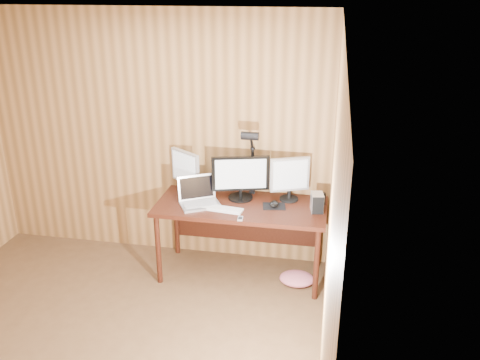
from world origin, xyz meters
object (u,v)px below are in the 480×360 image
(hard_drive, at_px, (317,202))
(laptop, at_px, (199,197))
(mouse, at_px, (274,204))
(monitor_left, at_px, (185,170))
(keyboard, at_px, (221,209))
(desk_lamp, at_px, (251,153))
(speaker, at_px, (323,199))
(phone, at_px, (240,218))
(monitor_center, at_px, (241,177))
(monitor_right, at_px, (290,178))
(desk, at_px, (242,213))

(hard_drive, bearing_deg, laptop, 172.08)
(mouse, bearing_deg, monitor_left, 152.67)
(keyboard, bearing_deg, monitor_left, 149.29)
(desk_lamp, bearing_deg, speaker, -13.87)
(phone, bearing_deg, monitor_left, 136.18)
(monitor_center, bearing_deg, desk_lamp, 25.81)
(speaker, bearing_deg, monitor_right, 171.96)
(keyboard, height_order, phone, keyboard)
(laptop, height_order, speaker, laptop)
(hard_drive, bearing_deg, phone, -165.58)
(desk, relative_size, keyboard, 3.88)
(desk, height_order, keyboard, keyboard)
(monitor_left, height_order, mouse, monitor_left)
(hard_drive, height_order, speaker, hard_drive)
(phone, distance_m, desk_lamp, 0.68)
(desk, distance_m, phone, 0.40)
(keyboard, relative_size, mouse, 3.38)
(monitor_right, bearing_deg, phone, -149.88)
(desk, xyz_separation_m, monitor_right, (0.43, 0.12, 0.35))
(monitor_left, xyz_separation_m, hard_drive, (1.30, -0.21, -0.14))
(hard_drive, bearing_deg, desk, 163.68)
(monitor_right, height_order, laptop, monitor_right)
(laptop, relative_size, phone, 4.76)
(laptop, height_order, hard_drive, laptop)
(desk, bearing_deg, keyboard, -126.18)
(monitor_center, relative_size, desk_lamp, 0.75)
(monitor_left, relative_size, laptop, 0.95)
(monitor_left, xyz_separation_m, phone, (0.64, -0.51, -0.22))
(monitor_right, xyz_separation_m, laptop, (-0.83, -0.24, -0.17))
(hard_drive, bearing_deg, speaker, 62.86)
(phone, relative_size, desk_lamp, 0.13)
(monitor_center, bearing_deg, monitor_right, -8.54)
(laptop, bearing_deg, monitor_left, 98.56)
(monitor_center, xyz_separation_m, monitor_left, (-0.56, 0.06, 0.01))
(speaker, bearing_deg, desk_lamp, 174.42)
(laptop, bearing_deg, hard_drive, -27.93)
(monitor_center, relative_size, laptop, 1.20)
(phone, xyz_separation_m, speaker, (0.71, 0.45, 0.05))
(laptop, bearing_deg, mouse, -24.59)
(monitor_center, bearing_deg, phone, -94.98)
(laptop, height_order, phone, laptop)
(laptop, bearing_deg, phone, -59.86)
(monitor_center, xyz_separation_m, phone, (0.08, -0.45, -0.22))
(mouse, distance_m, hard_drive, 0.40)
(hard_drive, relative_size, speaker, 1.49)
(keyboard, xyz_separation_m, mouse, (0.47, 0.16, 0.02))
(desk, relative_size, monitor_center, 2.97)
(monitor_left, distance_m, keyboard, 0.60)
(monitor_right, distance_m, hard_drive, 0.37)
(desk, height_order, hard_drive, hard_drive)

